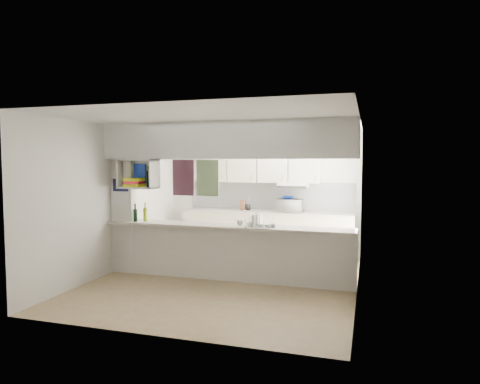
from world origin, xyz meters
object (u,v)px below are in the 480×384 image
at_px(microwave, 290,206).
at_px(dish_rack, 259,221).
at_px(wine_bottles, 140,215).
at_px(bowl, 288,198).

bearing_deg(microwave, dish_rack, 91.79).
relative_size(microwave, wine_bottles, 1.50).
bearing_deg(wine_bottles, bowl, 43.88).
bearing_deg(dish_rack, microwave, 85.28).
distance_m(microwave, bowl, 0.17).
height_order(bowl, dish_rack, bowl).
bearing_deg(bowl, dish_rack, -91.81).
bearing_deg(microwave, bowl, -8.67).
bearing_deg(bowl, wine_bottles, -136.12).
relative_size(dish_rack, wine_bottles, 1.31).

